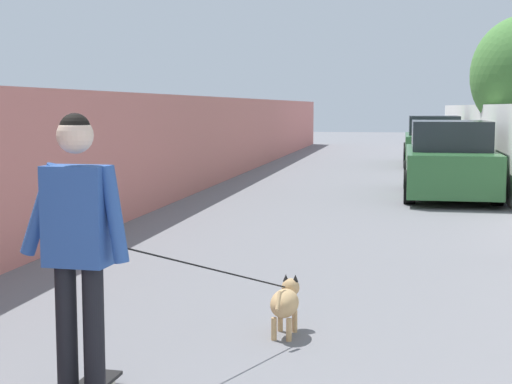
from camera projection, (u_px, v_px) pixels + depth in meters
The scene contains 6 objects.
ground_plane at pixel (342, 198), 15.34m from camera, with size 80.00×80.00×0.00m, color slate.
wall_left at pixel (154, 151), 13.88m from camera, with size 48.00×0.30×2.05m, color #CC726B.
person_skateboarder at pixel (78, 231), 4.60m from camera, with size 0.24×0.71×1.71m.
dog at pixel (285, 302), 6.12m from camera, with size 1.97×1.14×1.06m.
car_near at pixel (449, 162), 15.53m from camera, with size 4.24×1.80×1.54m.
car_far at pixel (433, 142), 23.94m from camera, with size 4.38×1.80×1.54m.
Camera 1 is at (-1.28, -1.17, 1.83)m, focal length 53.75 mm.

